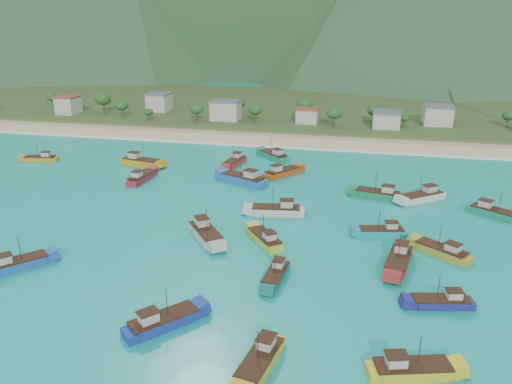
% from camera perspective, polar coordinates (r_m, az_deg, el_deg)
% --- Properties ---
extents(ground, '(600.00, 600.00, 0.00)m').
position_cam_1_polar(ground, '(93.59, -1.26, -5.42)').
color(ground, '#0C877F').
rests_on(ground, ground).
extents(beach, '(400.00, 18.00, 1.20)m').
position_cam_1_polar(beach, '(167.38, 5.19, 5.81)').
color(beach, beige).
rests_on(beach, ground).
extents(land, '(400.00, 110.00, 2.40)m').
position_cam_1_polar(land, '(226.77, 7.25, 9.35)').
color(land, '#385123').
rests_on(land, ground).
extents(surf_line, '(400.00, 2.50, 0.08)m').
position_cam_1_polar(surf_line, '(158.24, 4.73, 5.02)').
color(surf_line, white).
rests_on(surf_line, ground).
extents(village, '(212.13, 28.96, 7.01)m').
position_cam_1_polar(village, '(189.33, 7.47, 8.80)').
color(village, beige).
rests_on(village, ground).
extents(vegetation, '(273.52, 25.86, 8.82)m').
position_cam_1_polar(vegetation, '(191.89, 1.05, 9.23)').
color(vegetation, '#235623').
rests_on(vegetation, ground).
extents(boat_0, '(9.52, 4.58, 5.41)m').
position_cam_1_polar(boat_0, '(98.06, 14.20, -4.46)').
color(boat_0, teal).
rests_on(boat_0, ground).
extents(boat_2, '(11.35, 5.46, 6.45)m').
position_cam_1_polar(boat_2, '(117.33, 13.84, -0.31)').
color(boat_2, '#197344').
rests_on(boat_2, ground).
extents(boat_3, '(9.53, 11.10, 6.72)m').
position_cam_1_polar(boat_3, '(94.18, -5.78, -4.80)').
color(boat_3, '#B6B1A6').
rests_on(boat_3, ground).
extents(boat_4, '(3.33, 8.94, 5.17)m').
position_cam_1_polar(boat_4, '(80.20, 2.29, -9.52)').
color(boat_4, '#146658').
rests_on(boat_4, ground).
extents(boat_5, '(10.16, 10.04, 6.52)m').
position_cam_1_polar(boat_5, '(145.92, 1.99, 4.14)').
color(boat_5, '#15815D').
rests_on(boat_5, ground).
extents(boat_6, '(4.63, 10.22, 5.82)m').
position_cam_1_polar(boat_6, '(62.56, 0.50, -18.80)').
color(boat_6, gold).
rests_on(boat_6, ground).
extents(boat_7, '(9.22, 4.41, 5.24)m').
position_cam_1_polar(boat_7, '(77.93, 20.43, -11.79)').
color(boat_7, navy).
rests_on(boat_7, ground).
extents(boat_8, '(8.76, 9.62, 5.95)m').
position_cam_1_polar(boat_8, '(91.87, -25.62, -7.52)').
color(boat_8, '#1F54AB').
rests_on(boat_8, ground).
extents(boat_10, '(10.27, 5.46, 5.82)m').
position_cam_1_polar(boat_10, '(63.87, 17.24, -18.90)').
color(boat_10, gold).
rests_on(boat_10, ground).
extents(boat_11, '(8.15, 9.53, 5.76)m').
position_cam_1_polar(boat_11, '(91.88, 1.04, -5.46)').
color(boat_11, gold).
rests_on(boat_11, ground).
extents(boat_12, '(10.40, 8.35, 6.17)m').
position_cam_1_polar(boat_12, '(114.77, 25.52, -2.20)').
color(boat_12, '#1A7A5D').
rests_on(boat_12, ground).
extents(boat_13, '(12.22, 5.64, 6.96)m').
position_cam_1_polar(boat_13, '(142.80, -13.03, 3.33)').
color(boat_13, orange).
rests_on(boat_13, ground).
extents(boat_14, '(3.76, 10.59, 6.15)m').
position_cam_1_polar(boat_14, '(129.28, -12.96, 1.58)').
color(boat_14, maroon).
rests_on(boat_14, ground).
extents(boat_15, '(9.75, 4.54, 5.55)m').
position_cam_1_polar(boat_15, '(155.98, -23.39, 3.48)').
color(boat_15, '#B48922').
rests_on(boat_15, ground).
extents(boat_16, '(4.59, 10.75, 6.15)m').
position_cam_1_polar(boat_16, '(139.86, -2.43, 3.43)').
color(boat_16, '#AA2D26').
rests_on(boat_16, ground).
extents(boat_17, '(10.63, 9.49, 6.52)m').
position_cam_1_polar(boat_17, '(118.59, 18.48, -0.55)').
color(boat_17, beige).
rests_on(boat_17, ground).
extents(boat_21, '(5.34, 11.32, 6.44)m').
position_cam_1_polar(boat_21, '(87.26, 15.97, -7.61)').
color(boat_21, maroon).
rests_on(boat_21, ground).
extents(boat_24, '(9.16, 9.84, 6.14)m').
position_cam_1_polar(boat_24, '(70.00, -10.64, -14.46)').
color(boat_24, navy).
rests_on(boat_24, ground).
extents(boat_27, '(9.15, 10.70, 6.47)m').
position_cam_1_polar(boat_27, '(130.05, 3.00, 2.19)').
color(boat_27, '#AC4115').
rests_on(boat_27, ground).
extents(boat_28, '(11.41, 4.72, 6.54)m').
position_cam_1_polar(boat_28, '(104.64, 2.42, -2.18)').
color(boat_28, beige).
rests_on(boat_28, ground).
extents(boat_29, '(12.95, 8.39, 7.40)m').
position_cam_1_polar(boat_29, '(124.05, -1.44, 1.43)').
color(boat_29, '#2160A4').
rests_on(boat_29, ground).
extents(boat_30, '(9.64, 8.19, 5.81)m').
position_cam_1_polar(boat_30, '(93.11, 20.50, -6.43)').
color(boat_30, '#B19828').
rests_on(boat_30, ground).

